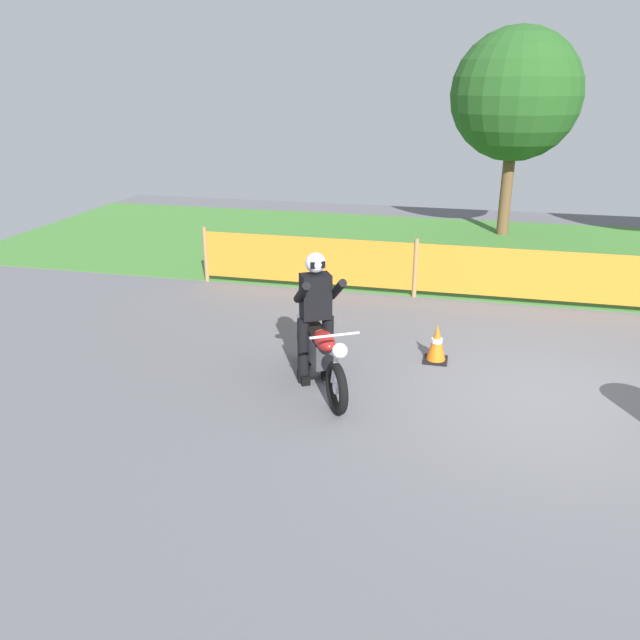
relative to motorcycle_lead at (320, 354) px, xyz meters
The scene contains 7 objects.
ground 2.81m from the motorcycle_lead, ahead, with size 24.00×24.00×0.02m, color #5B5B60.
grass_verge 7.83m from the motorcycle_lead, 69.42° to the left, with size 24.00×6.93×0.01m, color #427A33.
barrier_fence 4.73m from the motorcycle_lead, 54.49° to the left, with size 11.90×0.08×1.05m.
tree_leftmost 9.95m from the motorcycle_lead, 75.36° to the left, with size 3.00×3.00×4.79m.
motorcycle_lead is the anchor object (origin of this frame).
rider_lead 0.54m from the motorcycle_lead, 120.41° to the left, with size 0.71×0.79×1.69m.
traffic_cone 1.78m from the motorcycle_lead, 40.34° to the left, with size 0.32×0.32×0.53m.
Camera 1 is at (-1.05, -7.35, 3.64)m, focal length 35.85 mm.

